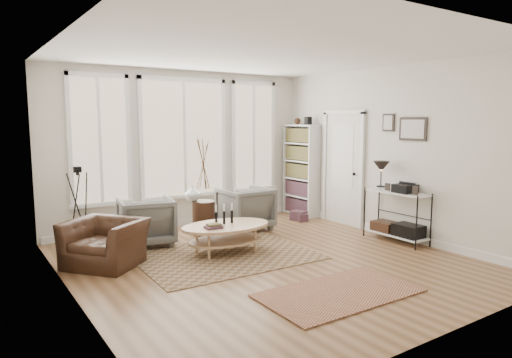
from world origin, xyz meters
TOP-DOWN VIEW (x-y plane):
  - room at (0.02, 0.03)m, footprint 5.50×5.54m
  - bay_window at (0.00, 2.71)m, footprint 4.14×0.12m
  - door at (2.57, 1.15)m, footprint 0.09×1.06m
  - bookcase at (2.44, 2.23)m, footprint 0.31×0.85m
  - low_shelf at (2.38, -0.30)m, footprint 0.38×1.08m
  - wall_art at (2.58, -0.27)m, footprint 0.04×0.88m
  - rug_main at (-0.38, 0.56)m, footprint 2.58×1.97m
  - rug_runner at (-0.02, -1.46)m, footprint 1.87×1.05m
  - coffee_table at (-0.29, 0.68)m, footprint 1.43×0.96m
  - armchair_left at (-1.13, 1.79)m, footprint 0.96×0.98m
  - armchair_right at (0.75, 1.79)m, footprint 0.84×0.87m
  - side_table at (-0.05, 1.88)m, footprint 0.40×0.40m
  - vase at (-0.20, 2.01)m, footprint 0.34×0.34m
  - accent_chair at (-1.97, 1.10)m, footprint 1.29×1.27m
  - tripod_camera at (-2.02, 2.29)m, footprint 0.45×0.45m
  - book_stack_near at (2.05, 1.83)m, footprint 0.31×0.35m
  - book_stack_far at (2.05, 1.73)m, footprint 0.24×0.28m

SIDE VIEW (x-z plane):
  - rug_main at x=-0.38m, z-range 0.00..0.01m
  - rug_runner at x=-0.02m, z-range 0.01..0.02m
  - book_stack_far at x=2.05m, z-range 0.00..0.15m
  - book_stack_near at x=2.05m, z-range 0.00..0.19m
  - accent_chair at x=-1.97m, z-range 0.00..0.63m
  - coffee_table at x=-0.29m, z-range 0.02..0.66m
  - armchair_left at x=-1.13m, z-range 0.00..0.77m
  - armchair_right at x=0.75m, z-range 0.00..0.78m
  - low_shelf at x=2.38m, z-range -0.14..1.16m
  - tripod_camera at x=-2.02m, z-range -0.05..1.22m
  - vase at x=-0.20m, z-range 0.59..0.87m
  - side_table at x=-0.05m, z-range -0.03..1.63m
  - bookcase at x=2.44m, z-range -0.07..1.99m
  - door at x=2.57m, z-range 0.01..2.23m
  - room at x=0.02m, z-range -0.02..2.88m
  - bay_window at x=0.00m, z-range 0.49..2.73m
  - wall_art at x=2.58m, z-range 1.66..2.10m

